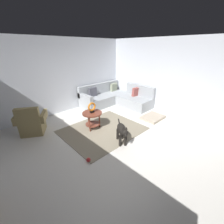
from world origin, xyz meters
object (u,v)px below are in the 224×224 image
(dog, at_px, (122,131))
(armchair, at_px, (32,123))
(dog_toy_ball, at_px, (88,160))
(side_table, at_px, (92,116))
(torus_sculpture, at_px, (92,107))
(dog_bed_mat, at_px, (153,117))
(sectional_couch, at_px, (115,98))

(dog, bearing_deg, armchair, -21.08)
(armchair, distance_m, dog_toy_ball, 2.19)
(dog, height_order, dog_toy_ball, dog)
(dog, relative_size, dog_toy_ball, 7.56)
(side_table, bearing_deg, torus_sculpture, -89.55)
(torus_sculpture, relative_size, dog_toy_ball, 3.36)
(dog_bed_mat, distance_m, dog, 1.95)
(sectional_couch, height_order, dog_bed_mat, sectional_couch)
(torus_sculpture, bearing_deg, side_table, 90.45)
(side_table, distance_m, dog_bed_mat, 2.21)
(dog_toy_ball, bearing_deg, dog, -1.55)
(sectional_couch, distance_m, dog_bed_mat, 1.95)
(dog_bed_mat, height_order, dog, dog)
(sectional_couch, distance_m, torus_sculpture, 2.27)
(dog_bed_mat, bearing_deg, dog, -172.44)
(side_table, bearing_deg, armchair, 146.03)
(sectional_couch, height_order, dog_toy_ball, sectional_couch)
(dog_bed_mat, bearing_deg, torus_sculpture, 154.97)
(dog_bed_mat, height_order, dog_toy_ball, dog_toy_ball)
(torus_sculpture, bearing_deg, dog_toy_ball, -130.75)
(sectional_couch, bearing_deg, torus_sculpture, -153.07)
(sectional_couch, xyz_separation_m, side_table, (-1.99, -1.01, 0.12))
(sectional_couch, relative_size, armchair, 2.26)
(torus_sculpture, bearing_deg, sectional_couch, 26.93)
(dog, xyz_separation_m, dog_toy_ball, (-1.06, 0.03, -0.33))
(dog_toy_ball, bearing_deg, side_table, 49.25)
(armchair, distance_m, dog_bed_mat, 3.93)
(armchair, xyz_separation_m, dog_bed_mat, (3.43, -1.90, -0.28))
(armchair, height_order, side_table, armchair)
(armchair, xyz_separation_m, torus_sculpture, (1.45, -0.98, 0.39))
(torus_sculpture, distance_m, dog_toy_ball, 1.65)
(sectional_couch, bearing_deg, dog_bed_mat, -90.36)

